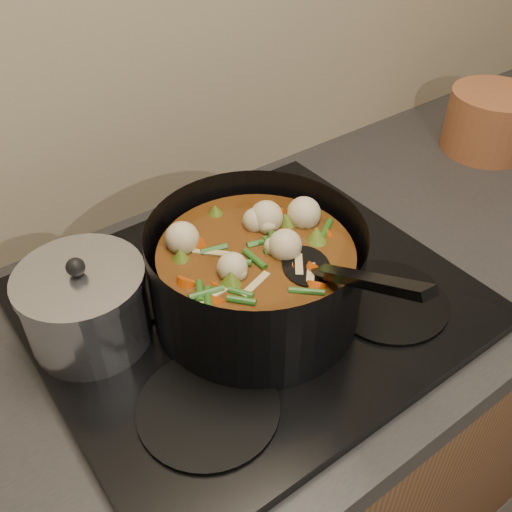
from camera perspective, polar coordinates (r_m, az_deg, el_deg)
counter at (r=1.24m, az=-0.38°, el=-19.93°), size 2.64×0.64×0.91m
stovetop at (r=0.87m, az=-0.51°, el=-4.56°), size 0.62×0.54×0.03m
stockpot at (r=0.80m, az=0.04°, el=-1.89°), size 0.37×0.44×0.22m
saucepan at (r=0.80m, az=-16.64°, el=-4.79°), size 0.17×0.17×0.14m
terracotta_crock at (r=1.34m, az=22.37°, el=12.34°), size 0.22×0.22×0.13m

